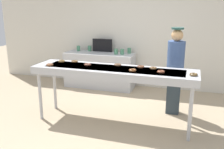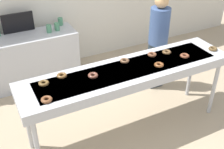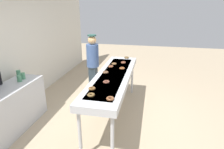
{
  "view_description": "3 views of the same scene",
  "coord_description": "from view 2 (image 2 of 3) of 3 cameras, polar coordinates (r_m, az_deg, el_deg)",
  "views": [
    {
      "loc": [
        1.23,
        -3.91,
        1.99
      ],
      "look_at": [
        -0.04,
        0.05,
        0.86
      ],
      "focal_mm": 40.69,
      "sensor_mm": 36.0,
      "label": 1
    },
    {
      "loc": [
        -1.55,
        -2.57,
        2.77
      ],
      "look_at": [
        -0.19,
        0.09,
        0.9
      ],
      "focal_mm": 45.45,
      "sensor_mm": 36.0,
      "label": 2
    },
    {
      "loc": [
        -3.52,
        -0.73,
        2.29
      ],
      "look_at": [
        -0.08,
        0.01,
        1.0
      ],
      "focal_mm": 30.46,
      "sensor_mm": 36.0,
      "label": 3
    }
  ],
  "objects": [
    {
      "name": "menu_display",
      "position": [
        4.98,
        -18.41,
        9.88
      ],
      "size": [
        0.51,
        0.04,
        0.32
      ],
      "primitive_type": "cube",
      "color": "black",
      "rests_on": "prep_counter"
    },
    {
      "name": "prep_counter",
      "position": [
        5.01,
        -16.77,
        2.8
      ],
      "size": [
        1.72,
        0.56,
        0.87
      ],
      "primitive_type": "cube",
      "color": "#B7BABF",
      "rests_on": "ground"
    },
    {
      "name": "chocolate_donut_2",
      "position": [
        3.58,
        9.43,
        1.92
      ],
      "size": [
        0.16,
        0.16,
        0.04
      ],
      "primitive_type": "torus",
      "rotation": [
        0.0,
        0.0,
        0.44
      ],
      "color": "brown",
      "rests_on": "fryer_conveyor"
    },
    {
      "name": "chocolate_donut_1",
      "position": [
        3.9,
        10.93,
        4.45
      ],
      "size": [
        0.17,
        0.17,
        0.04
      ],
      "primitive_type": "torus",
      "rotation": [
        0.0,
        0.0,
        0.82
      ],
      "color": "brown",
      "rests_on": "fryer_conveyor"
    },
    {
      "name": "chocolate_donut_6",
      "position": [
        3.62,
        2.55,
        2.79
      ],
      "size": [
        0.15,
        0.15,
        0.04
      ],
      "primitive_type": "torus",
      "rotation": [
        0.0,
        0.0,
        0.3
      ],
      "color": "brown",
      "rests_on": "fryer_conveyor"
    },
    {
      "name": "ground_plane",
      "position": [
        4.09,
        3.04,
        -10.7
      ],
      "size": [
        16.0,
        16.0,
        0.0
      ],
      "primitive_type": "plane",
      "color": "tan"
    },
    {
      "name": "chocolate_donut_9",
      "position": [
        3.32,
        -3.85,
        -0.19
      ],
      "size": [
        0.16,
        0.16,
        0.04
      ],
      "primitive_type": "torus",
      "rotation": [
        0.0,
        0.0,
        0.46
      ],
      "color": "brown",
      "rests_on": "fryer_conveyor"
    },
    {
      "name": "chocolate_donut_3",
      "position": [
        3.27,
        -13.59,
        -1.69
      ],
      "size": [
        0.17,
        0.17,
        0.04
      ],
      "primitive_type": "torus",
      "rotation": [
        0.0,
        0.0,
        2.54
      ],
      "color": "brown",
      "rests_on": "fryer_conveyor"
    },
    {
      "name": "paper_cup_1",
      "position": [
        4.85,
        -12.57,
        8.99
      ],
      "size": [
        0.09,
        0.09,
        0.13
      ],
      "primitive_type": "cylinder",
      "color": "#4C8C66",
      "rests_on": "prep_counter"
    },
    {
      "name": "worker_baker",
      "position": [
        4.56,
        9.29,
        7.3
      ],
      "size": [
        0.31,
        0.31,
        1.62
      ],
      "rotation": [
        0.0,
        0.0,
        3.27
      ],
      "color": "#2B3841",
      "rests_on": "ground"
    },
    {
      "name": "chocolate_donut_5",
      "position": [
        3.86,
        14.4,
        3.66
      ],
      "size": [
        0.17,
        0.17,
        0.04
      ],
      "primitive_type": "torus",
      "rotation": [
        0.0,
        0.0,
        2.24
      ],
      "color": "brown",
      "rests_on": "fryer_conveyor"
    },
    {
      "name": "chocolate_donut_7",
      "position": [
        4.16,
        19.64,
        4.92
      ],
      "size": [
        0.16,
        0.16,
        0.04
      ],
      "primitive_type": "torus",
      "rotation": [
        0.0,
        0.0,
        2.11
      ],
      "color": "brown",
      "rests_on": "fryer_conveyor"
    },
    {
      "name": "paper_cup_2",
      "position": [
        5.12,
        -10.35,
        10.45
      ],
      "size": [
        0.09,
        0.09,
        0.13
      ],
      "primitive_type": "cylinder",
      "color": "#4C8C66",
      "rests_on": "prep_counter"
    },
    {
      "name": "paper_cup_3",
      "position": [
        4.91,
        -11.01,
        9.44
      ],
      "size": [
        0.09,
        0.09,
        0.13
      ],
      "primitive_type": "cylinder",
      "color": "#4C8C66",
      "rests_on": "prep_counter"
    },
    {
      "name": "chocolate_donut_8",
      "position": [
        3.81,
        8.06,
        4.01
      ],
      "size": [
        0.13,
        0.13,
        0.04
      ],
      "primitive_type": "torus",
      "rotation": [
        0.0,
        0.0,
        1.65
      ],
      "color": "brown",
      "rests_on": "fryer_conveyor"
    },
    {
      "name": "chocolate_donut_4",
      "position": [
        3.37,
        -10.07,
        -0.21
      ],
      "size": [
        0.15,
        0.15,
        0.04
      ],
      "primitive_type": "torus",
      "rotation": [
        0.0,
        0.0,
        1.86
      ],
      "color": "brown",
      "rests_on": "fryer_conveyor"
    },
    {
      "name": "fryer_conveyor",
      "position": [
        3.53,
        3.45,
        0.21
      ],
      "size": [
        2.76,
        0.67,
        0.98
      ],
      "color": "#B7BABF",
      "rests_on": "ground"
    },
    {
      "name": "chocolate_donut_0",
      "position": [
        3.01,
        -13.03,
        -4.94
      ],
      "size": [
        0.15,
        0.15,
        0.04
      ],
      "primitive_type": "torus",
      "rotation": [
        0.0,
        0.0,
        1.91
      ],
      "color": "brown",
      "rests_on": "fryer_conveyor"
    }
  ]
}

